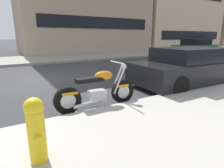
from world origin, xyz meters
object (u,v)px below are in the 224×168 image
at_px(parked_motorcycle, 98,91).
at_px(parked_car_at_intersection, 189,67).
at_px(car_opposite_curb, 195,47).
at_px(fire_hydrant, 36,129).

relative_size(parked_motorcycle, parked_car_at_intersection, 0.48).
bearing_deg(car_opposite_curb, parked_motorcycle, 27.96).
bearing_deg(parked_motorcycle, car_opposite_curb, 29.39).
xyz_separation_m(parked_motorcycle, fire_hydrant, (-1.65, -1.59, 0.17)).
bearing_deg(fire_hydrant, parked_car_at_intersection, 19.76).
distance_m(car_opposite_curb, fire_hydrant, 18.13).
xyz_separation_m(parked_motorcycle, parked_car_at_intersection, (3.89, 0.40, 0.21)).
bearing_deg(parked_car_at_intersection, car_opposite_curb, 36.48).
bearing_deg(fire_hydrant, parked_motorcycle, 43.88).
relative_size(parked_motorcycle, car_opposite_curb, 0.46).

